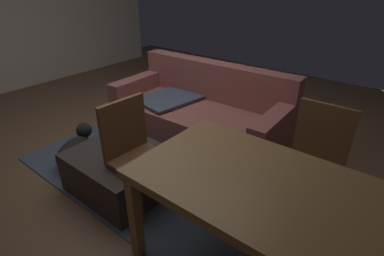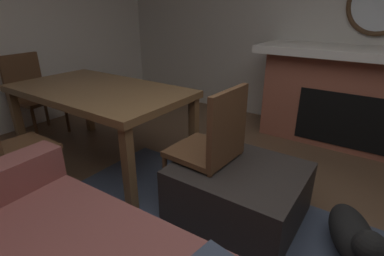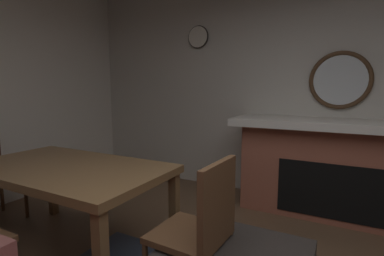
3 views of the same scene
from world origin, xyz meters
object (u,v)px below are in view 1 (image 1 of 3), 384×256
dining_table (271,196)px  small_dog (75,147)px  dining_chair_north (315,154)px  ottoman_coffee_table (121,171)px  dining_chair_west (134,148)px  couch (201,114)px  tv_remote (140,154)px

dining_table → small_dog: size_ratio=2.93×
dining_chair_north → small_dog: dining_chair_north is taller
ottoman_coffee_table → dining_chair_north: dining_chair_north is taller
dining_table → dining_chair_west: size_ratio=1.80×
dining_chair_north → small_dog: bearing=-158.3°
dining_chair_north → ottoman_coffee_table: bearing=-149.1°
ottoman_coffee_table → small_dog: size_ratio=1.50×
couch → ottoman_coffee_table: 1.27m
ottoman_coffee_table → tv_remote: tv_remote is taller
couch → dining_chair_west: 1.30m
ottoman_coffee_table → tv_remote: (0.18, 0.10, 0.21)m
ottoman_coffee_table → tv_remote: size_ratio=5.34×
tv_remote → dining_chair_west: (0.03, -0.09, 0.12)m
couch → dining_table: 1.97m
tv_remote → dining_chair_north: bearing=55.6°
couch → dining_table: couch is taller
tv_remote → dining_chair_west: dining_chair_west is taller
couch → small_dog: (-0.71, -1.27, -0.13)m
small_dog → dining_chair_west: bearing=0.9°
couch → ottoman_coffee_table: size_ratio=2.47×
dining_chair_north → small_dog: 2.37m
couch → tv_remote: (0.21, -1.17, 0.10)m
ottoman_coffee_table → dining_chair_west: 0.39m
dining_table → dining_chair_west: bearing=179.8°
couch → dining_chair_west: size_ratio=2.27×
tv_remote → small_dog: bearing=-148.9°
couch → dining_chair_north: bearing=-15.4°
couch → dining_chair_north: (1.47, -0.40, 0.22)m
couch → tv_remote: bearing=-80.0°
couch → dining_chair_west: bearing=-79.2°
dining_table → small_dog: 2.23m
ottoman_coffee_table → small_dog: (-0.74, -0.01, -0.02)m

